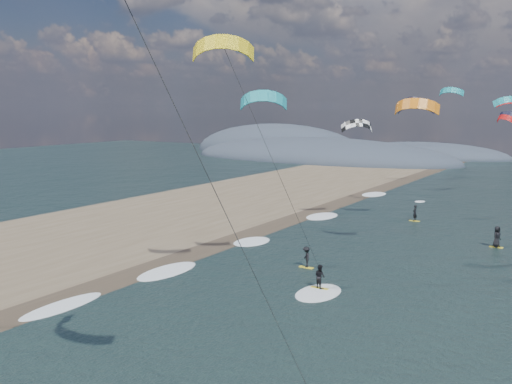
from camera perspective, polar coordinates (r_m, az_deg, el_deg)
The scene contains 7 objects.
wet_sand_strip at distance 40.04m, azimuth -15.20°, elevation -9.04°, with size 3.00×240.00×0.00m, color #382D23.
coastal_hills at distance 138.31m, azimuth 5.86°, elevation 3.60°, with size 80.00×41.00×15.00m.
kitesurfer_near_a at distance 15.87m, azimuth -11.53°, elevation 14.45°, with size 7.95×8.74×17.53m.
kitesurfer_near_b at distance 33.87m, azimuth -0.02°, elevation 6.38°, with size 7.00×8.86×16.39m.
far_kitesurfers at distance 49.81m, azimuth 14.99°, elevation -4.53°, with size 11.97×22.50×1.85m.
bg_kite_field at distance 71.67m, azimuth 19.12°, elevation 8.25°, with size 13.80×73.11×5.27m.
shoreline_surf at distance 42.45m, azimuth -9.33°, elevation -7.84°, with size 2.40×79.40×0.11m.
Camera 1 is at (16.41, -15.58, 11.92)m, focal length 40.00 mm.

